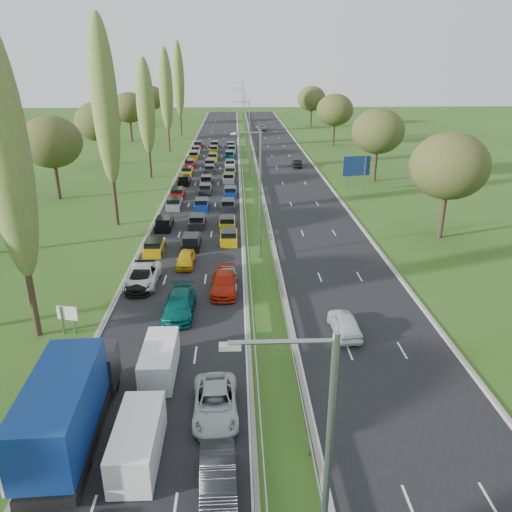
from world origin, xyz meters
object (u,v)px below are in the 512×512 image
object	(u,v)px
near_car_2	(143,276)
near_car_3	(141,279)
direction_sign	(357,168)
white_van_front	(139,438)
info_sign	(68,316)
white_van_rear	(160,358)
blue_lorry	(69,404)

from	to	relation	value
near_car_2	near_car_3	world-z (taller)	near_car_2
near_car_2	direction_sign	world-z (taller)	direction_sign
white_van_front	direction_sign	world-z (taller)	direction_sign
near_car_3	info_sign	size ratio (longest dim) A/B	2.39
white_van_front	white_van_rear	xyz separation A→B (m)	(0.05, 6.89, -0.05)
blue_lorry	near_car_2	bearing A→B (deg)	86.80
white_van_front	direction_sign	bearing A→B (deg)	66.91
info_sign	direction_sign	distance (m)	48.45
near_car_2	direction_sign	size ratio (longest dim) A/B	1.06
near_car_3	white_van_rear	distance (m)	12.93
blue_lorry	info_sign	size ratio (longest dim) A/B	4.69
white_van_front	near_car_3	bearing A→B (deg)	99.94
near_car_2	info_sign	distance (m)	8.91
near_car_3	white_van_rear	size ratio (longest dim) A/B	1.04
white_van_front	direction_sign	size ratio (longest dim) A/B	0.98
near_car_3	white_van_front	size ratio (longest dim) A/B	0.99
info_sign	direction_sign	world-z (taller)	direction_sign
near_car_2	near_car_3	bearing A→B (deg)	-101.55
blue_lorry	near_car_3	bearing A→B (deg)	87.12
blue_lorry	direction_sign	bearing A→B (deg)	60.53
blue_lorry	info_sign	world-z (taller)	blue_lorry
blue_lorry	direction_sign	xyz separation A→B (m)	(25.39, 49.44, 1.43)
near_car_2	direction_sign	xyz separation A→B (m)	(25.09, 30.82, 2.78)
info_sign	direction_sign	xyz separation A→B (m)	(28.80, 38.90, 2.20)
near_car_3	blue_lorry	size ratio (longest dim) A/B	0.51
blue_lorry	white_van_rear	distance (m)	6.76
near_car_3	white_van_front	distance (m)	19.66
near_car_2	near_car_3	distance (m)	0.51
white_van_rear	info_sign	world-z (taller)	info_sign
white_van_rear	direction_sign	distance (m)	49.01
white_van_rear	direction_sign	size ratio (longest dim) A/B	0.93
direction_sign	info_sign	bearing A→B (deg)	-126.52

